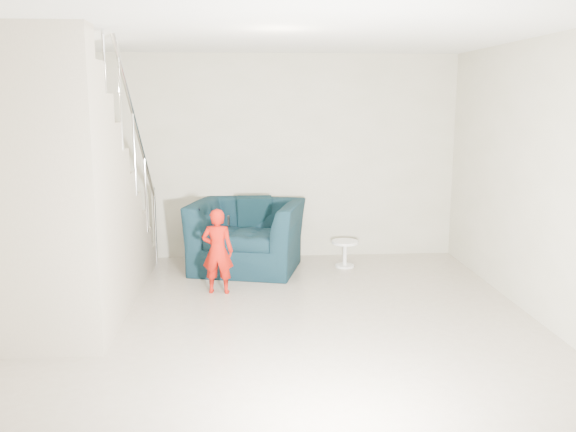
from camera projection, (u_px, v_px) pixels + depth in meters
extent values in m
plane|color=gray|center=(280.00, 330.00, 5.66)|extent=(5.50, 5.50, 0.00)
plane|color=silver|center=(280.00, 28.00, 5.15)|extent=(5.50, 5.50, 0.00)
plane|color=#A19D83|center=(269.00, 158.00, 8.10)|extent=(5.00, 0.00, 5.00)
plane|color=#A19D83|center=(312.00, 272.00, 2.71)|extent=(5.00, 0.00, 5.00)
plane|color=#A19D83|center=(553.00, 184.00, 5.57)|extent=(0.00, 5.50, 5.50)
imported|color=black|center=(247.00, 236.00, 7.65)|extent=(1.56, 1.44, 0.86)
imported|color=#951D04|center=(218.00, 251.00, 6.67)|extent=(0.37, 0.27, 0.95)
cylinder|color=silver|center=(345.00, 242.00, 7.75)|extent=(0.34, 0.34, 0.03)
cylinder|color=silver|center=(345.00, 255.00, 7.78)|extent=(0.05, 0.05, 0.31)
cylinder|color=silver|center=(345.00, 266.00, 7.81)|extent=(0.24, 0.24, 0.03)
cube|color=#ADA089|center=(115.00, 256.00, 7.81)|extent=(1.00, 0.30, 0.27)
cube|color=#ADA089|center=(109.00, 251.00, 7.49)|extent=(1.00, 0.30, 0.54)
cube|color=#ADA089|center=(103.00, 247.00, 7.17)|extent=(1.00, 0.30, 0.81)
cube|color=#ADA089|center=(96.00, 241.00, 6.85)|extent=(1.00, 0.30, 1.08)
cube|color=#ADA089|center=(89.00, 235.00, 6.53)|extent=(1.00, 0.30, 1.35)
cube|color=#ADA089|center=(80.00, 229.00, 6.21)|extent=(1.00, 0.30, 1.62)
cube|color=#ADA089|center=(71.00, 222.00, 5.89)|extent=(1.00, 0.30, 1.89)
cube|color=#ADA089|center=(61.00, 214.00, 5.57)|extent=(1.00, 0.30, 2.16)
cube|color=#ADA089|center=(49.00, 205.00, 5.26)|extent=(1.00, 0.30, 2.43)
cube|color=#ADA089|center=(36.00, 194.00, 4.94)|extent=(1.00, 0.30, 2.70)
cylinder|color=silver|center=(126.00, 85.00, 6.12)|extent=(0.04, 3.03, 2.73)
cylinder|color=silver|center=(155.00, 225.00, 7.92)|extent=(0.04, 0.04, 1.00)
cube|color=black|center=(255.00, 212.00, 7.92)|extent=(0.44, 0.21, 0.44)
cube|color=black|center=(200.00, 228.00, 7.54)|extent=(0.05, 0.53, 0.59)
cube|color=black|center=(229.00, 220.00, 6.58)|extent=(0.03, 0.05, 0.10)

